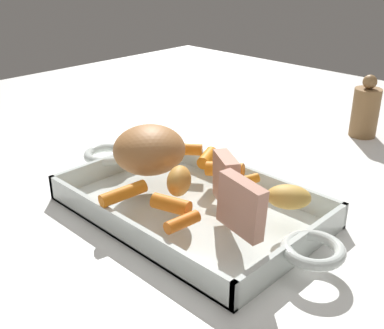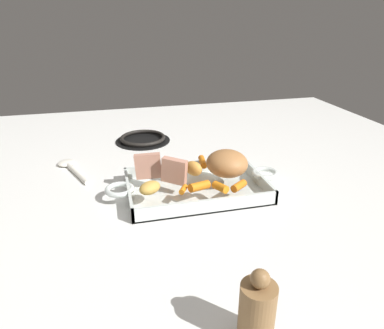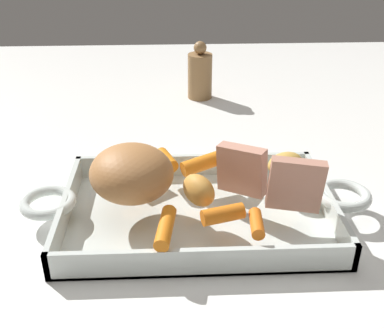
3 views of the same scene
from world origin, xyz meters
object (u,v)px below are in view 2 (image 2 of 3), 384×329
at_px(stove_burner_rear, 143,139).
at_px(baby_carrot_northwest, 220,187).
at_px(baby_carrot_southeast, 183,189).
at_px(baby_carrot_short, 181,167).
at_px(roast_slice_outer, 148,166).
at_px(baby_carrot_center_left, 199,186).
at_px(baby_carrot_long, 239,186).
at_px(potato_near_roast, 150,188).
at_px(roasting_dish, 196,187).
at_px(serving_spoon, 71,167).
at_px(baby_carrot_center_right, 166,166).
at_px(roast_slice_thick, 174,171).
at_px(baby_carrot_northeast, 203,162).
at_px(potato_halved, 195,168).
at_px(pepper_mill, 257,311).
at_px(pork_roast, 227,164).

bearing_deg(stove_burner_rear, baby_carrot_northwest, -75.46).
relative_size(baby_carrot_northwest, baby_carrot_southeast, 1.10).
bearing_deg(baby_carrot_short, stove_burner_rear, 99.85).
relative_size(roast_slice_outer, baby_carrot_short, 1.29).
bearing_deg(baby_carrot_northwest, baby_carrot_center_left, 162.35).
xyz_separation_m(roast_slice_outer, baby_carrot_long, (0.22, -0.13, -0.03)).
height_order(baby_carrot_southeast, potato_near_roast, potato_near_roast).
xyz_separation_m(baby_carrot_short, stove_burner_rear, (-0.07, 0.39, -0.04)).
relative_size(roasting_dish, serving_spoon, 2.39).
bearing_deg(baby_carrot_southeast, roast_slice_outer, 125.70).
height_order(baby_carrot_center_right, baby_carrot_northwest, baby_carrot_northwest).
bearing_deg(baby_carrot_long, roast_slice_thick, 152.30).
bearing_deg(potato_near_roast, roast_slice_outer, 84.73).
height_order(roast_slice_outer, baby_carrot_northeast, roast_slice_outer).
xyz_separation_m(baby_carrot_short, potato_halved, (0.03, -0.04, 0.01)).
distance_m(baby_carrot_long, potato_near_roast, 0.23).
relative_size(potato_halved, serving_spoon, 0.27).
distance_m(baby_carrot_center_right, potato_near_roast, 0.15).
distance_m(baby_carrot_southeast, potato_halved, 0.11).
xyz_separation_m(roast_slice_thick, pepper_mill, (0.03, -0.48, -0.02)).
distance_m(baby_carrot_center_right, pepper_mill, 0.57).
bearing_deg(pepper_mill, baby_carrot_northeast, 82.42).
xyz_separation_m(pork_roast, stove_burner_rear, (-0.18, 0.45, -0.07)).
relative_size(pork_roast, stove_burner_rear, 0.56).
height_order(pork_roast, baby_carrot_long, pork_roast).
relative_size(baby_carrot_northeast, pepper_mill, 0.53).
relative_size(baby_carrot_northwest, baby_carrot_long, 0.93).
height_order(roast_slice_outer, potato_halved, roast_slice_outer).
relative_size(roast_slice_thick, potato_halved, 1.22).
xyz_separation_m(baby_carrot_northeast, potato_near_roast, (-0.18, -0.14, 0.01)).
xyz_separation_m(baby_carrot_center_right, baby_carrot_southeast, (0.02, -0.15, -0.00)).
bearing_deg(pork_roast, baby_carrot_center_right, 151.48).
relative_size(baby_carrot_long, potato_halved, 0.87).
xyz_separation_m(baby_carrot_northeast, pepper_mill, (-0.08, -0.57, 0.01)).
distance_m(potato_near_roast, pepper_mill, 0.44).
bearing_deg(baby_carrot_short, baby_carrot_long, -51.83).
relative_size(baby_carrot_center_right, baby_carrot_southeast, 1.21).
bearing_deg(potato_near_roast, roasting_dish, 22.07).
bearing_deg(potato_near_roast, baby_carrot_short, 48.57).
xyz_separation_m(roasting_dish, roast_slice_thick, (-0.06, -0.01, 0.06)).
xyz_separation_m(baby_carrot_southeast, potato_near_roast, (-0.08, 0.01, 0.01)).
relative_size(baby_carrot_northwest, serving_spoon, 0.22).
distance_m(baby_carrot_southeast, serving_spoon, 0.43).
bearing_deg(roast_slice_thick, pepper_mill, -86.51).
bearing_deg(roasting_dish, stove_burner_rear, 101.93).
bearing_deg(pork_roast, baby_carrot_center_left, -146.23).
bearing_deg(serving_spoon, roast_slice_outer, -154.96).
height_order(roast_slice_outer, serving_spoon, roast_slice_outer).
bearing_deg(baby_carrot_northeast, roasting_dish, -116.52).
xyz_separation_m(baby_carrot_center_right, baby_carrot_northwest, (0.11, -0.17, 0.00)).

